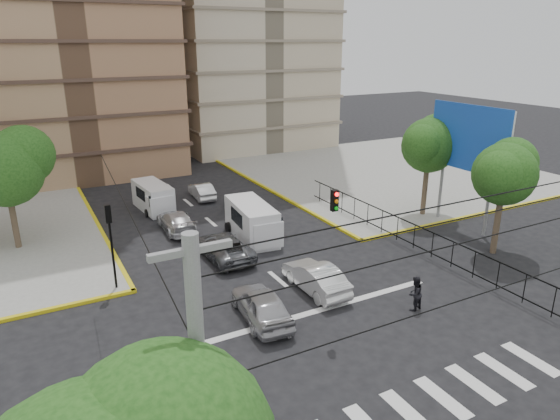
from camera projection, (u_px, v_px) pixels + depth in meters
ground at (330, 323)px, 22.37m from camera, size 160.00×160.00×0.00m
sidewalk_ne at (388, 172)px, 47.98m from camera, size 26.00×26.00×0.15m
crosswalk_stripes at (426, 405)px, 17.37m from camera, size 12.00×2.40×0.01m
stop_line at (316, 311)px, 23.37m from camera, size 13.00×0.40×0.01m
park_fence at (413, 250)px, 30.15m from camera, size 0.10×22.50×1.66m
billboard at (469, 140)px, 31.91m from camera, size 0.36×6.20×8.10m
tree_park_a at (506, 171)px, 28.29m from camera, size 4.41×3.60×6.83m
tree_park_c at (430, 143)px, 34.48m from camera, size 4.65×3.80×7.25m
tree_tudor at (6, 165)px, 28.72m from camera, size 5.39×4.40×7.43m
traffic_light_nw at (110, 233)px, 24.38m from camera, size 0.28×0.22×4.40m
traffic_light_hanging at (365, 212)px, 18.77m from camera, size 18.00×9.12×0.92m
van_right_lane at (253, 223)px, 31.50m from camera, size 2.46×5.28×2.30m
van_left_lane at (154, 198)px, 36.85m from camera, size 2.19×4.66×2.03m
car_silver_front_left at (261, 304)px, 22.47m from camera, size 2.24×4.62×1.52m
car_white_front_right at (316, 277)px, 25.12m from camera, size 1.57×4.43×1.46m
car_grey_mid_left at (224, 247)px, 28.91m from camera, size 2.32×4.96×1.37m
car_silver_rear_left at (176, 221)px, 33.10m from camera, size 2.01×4.63×1.33m
car_darkgrey_mid_right at (244, 202)px, 36.91m from camera, size 1.86×4.24×1.42m
car_white_rear_right at (202, 191)px, 39.92m from camera, size 1.52×3.88×1.26m
pedestrian_crosswalk at (415, 293)px, 23.26m from camera, size 0.93×0.79×1.69m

